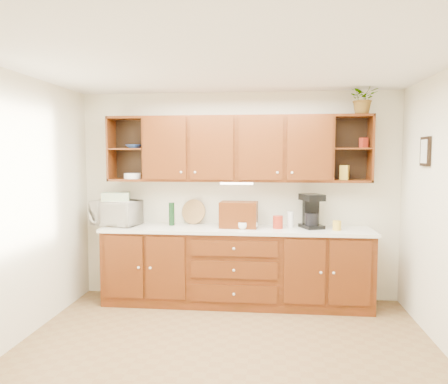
% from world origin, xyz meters
% --- Properties ---
extents(floor, '(4.00, 4.00, 0.00)m').
position_xyz_m(floor, '(0.00, 0.00, 0.00)').
color(floor, brown).
rests_on(floor, ground).
extents(ceiling, '(4.00, 4.00, 0.00)m').
position_xyz_m(ceiling, '(0.00, 0.00, 2.60)').
color(ceiling, white).
rests_on(ceiling, back_wall).
extents(back_wall, '(4.00, 0.00, 4.00)m').
position_xyz_m(back_wall, '(0.00, 1.75, 1.30)').
color(back_wall, beige).
rests_on(back_wall, floor).
extents(left_wall, '(0.00, 3.50, 3.50)m').
position_xyz_m(left_wall, '(-2.00, 0.00, 1.30)').
color(left_wall, beige).
rests_on(left_wall, floor).
extents(base_cabinets, '(3.20, 0.60, 0.90)m').
position_xyz_m(base_cabinets, '(0.00, 1.45, 0.45)').
color(base_cabinets, '#3B1B06').
rests_on(base_cabinets, floor).
extents(countertop, '(3.24, 0.64, 0.04)m').
position_xyz_m(countertop, '(0.00, 1.44, 0.92)').
color(countertop, silver).
rests_on(countertop, base_cabinets).
extents(upper_cabinets, '(3.20, 0.33, 0.80)m').
position_xyz_m(upper_cabinets, '(0.01, 1.59, 1.89)').
color(upper_cabinets, '#3B1B06').
rests_on(upper_cabinets, back_wall).
extents(undercabinet_light, '(0.40, 0.05, 0.02)m').
position_xyz_m(undercabinet_light, '(0.00, 1.53, 1.47)').
color(undercabinet_light, white).
rests_on(undercabinet_light, upper_cabinets).
extents(framed_picture, '(0.03, 0.24, 0.30)m').
position_xyz_m(framed_picture, '(1.98, 0.90, 1.85)').
color(framed_picture, black).
rests_on(framed_picture, right_wall).
extents(wicker_basket, '(0.23, 0.23, 0.16)m').
position_xyz_m(wicker_basket, '(-1.52, 1.44, 1.02)').
color(wicker_basket, '#A87E46').
rests_on(wicker_basket, countertop).
extents(microwave, '(0.62, 0.48, 0.31)m').
position_xyz_m(microwave, '(-1.51, 1.49, 1.09)').
color(microwave, beige).
rests_on(microwave, countertop).
extents(towel_stack, '(0.38, 0.31, 0.10)m').
position_xyz_m(towel_stack, '(-1.51, 1.49, 1.30)').
color(towel_stack, '#DBCA67').
rests_on(towel_stack, microwave).
extents(wine_bottle, '(0.08, 0.08, 0.29)m').
position_xyz_m(wine_bottle, '(-0.81, 1.54, 1.08)').
color(wine_bottle, black).
rests_on(wine_bottle, countertop).
extents(woven_tray, '(0.33, 0.15, 0.31)m').
position_xyz_m(woven_tray, '(-0.56, 1.69, 0.95)').
color(woven_tray, '#A87E46').
rests_on(woven_tray, countertop).
extents(bread_box, '(0.46, 0.30, 0.31)m').
position_xyz_m(bread_box, '(0.03, 1.46, 1.10)').
color(bread_box, '#3B1B06').
rests_on(bread_box, countertop).
extents(mug_tree, '(0.25, 0.25, 0.29)m').
position_xyz_m(mug_tree, '(0.14, 1.39, 0.98)').
color(mug_tree, '#3B1B06').
rests_on(mug_tree, countertop).
extents(canister_red, '(0.15, 0.15, 0.15)m').
position_xyz_m(canister_red, '(0.50, 1.44, 1.02)').
color(canister_red, '#9E2816').
rests_on(canister_red, countertop).
extents(canister_white, '(0.10, 0.10, 0.19)m').
position_xyz_m(canister_white, '(0.65, 1.54, 1.04)').
color(canister_white, white).
rests_on(canister_white, countertop).
extents(canister_yellow, '(0.10, 0.10, 0.11)m').
position_xyz_m(canister_yellow, '(1.18, 1.38, 1.00)').
color(canister_yellow, gold).
rests_on(canister_yellow, countertop).
extents(coffee_maker, '(0.31, 0.35, 0.41)m').
position_xyz_m(coffee_maker, '(0.90, 1.53, 1.14)').
color(coffee_maker, black).
rests_on(coffee_maker, countertop).
extents(bowl_stack, '(0.25, 0.25, 0.05)m').
position_xyz_m(bowl_stack, '(-1.29, 1.57, 1.92)').
color(bowl_stack, navy).
rests_on(bowl_stack, upper_cabinets).
extents(plate_stack, '(0.27, 0.27, 0.07)m').
position_xyz_m(plate_stack, '(-1.31, 1.55, 1.56)').
color(plate_stack, white).
rests_on(plate_stack, upper_cabinets).
extents(pantry_box_yellow, '(0.12, 0.11, 0.17)m').
position_xyz_m(pantry_box_yellow, '(1.29, 1.56, 1.61)').
color(pantry_box_yellow, gold).
rests_on(pantry_box_yellow, upper_cabinets).
extents(pantry_box_red, '(0.10, 0.10, 0.12)m').
position_xyz_m(pantry_box_red, '(1.50, 1.57, 1.96)').
color(pantry_box_red, '#9E2816').
rests_on(pantry_box_red, upper_cabinets).
extents(potted_plant, '(0.37, 0.33, 0.37)m').
position_xyz_m(potted_plant, '(1.48, 1.52, 2.47)').
color(potted_plant, '#999999').
rests_on(potted_plant, upper_cabinets).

